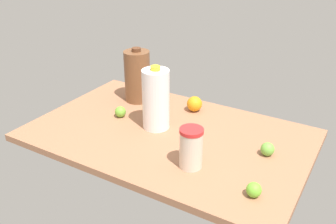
{
  "coord_description": "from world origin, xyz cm",
  "views": [
    {
      "loc": [
        -73.2,
        122.94,
        83.73
      ],
      "look_at": [
        0.0,
        0.0,
        13.0
      ],
      "focal_mm": 40.0,
      "sensor_mm": 36.0,
      "label": 1
    }
  ],
  "objects": [
    {
      "name": "lime_loose",
      "position": [
        -46.68,
        22.67,
        5.6
      ],
      "size": [
        5.19,
        5.19,
        5.19
      ],
      "primitive_type": "sphere",
      "color": "#6BB731",
      "rests_on": "countertop"
    },
    {
      "name": "chocolate_milk_jug",
      "position": [
        31.15,
        -21.85,
        16.17
      ],
      "size": [
        12.99,
        12.99,
        27.9
      ],
      "color": "brown",
      "rests_on": "countertop"
    },
    {
      "name": "lime_far_back",
      "position": [
        -42.85,
        -4.41,
        5.71
      ],
      "size": [
        5.41,
        5.41,
        5.41
      ],
      "primitive_type": "sphere",
      "color": "#69AB3E",
      "rests_on": "countertop"
    },
    {
      "name": "tumbler_cup",
      "position": [
        -20.47,
        17.83,
        11.02
      ],
      "size": [
        8.93,
        8.93,
        15.95
      ],
      "color": "beige",
      "rests_on": "countertop"
    },
    {
      "name": "milk_jug",
      "position": [
        7.23,
        -1.83,
        16.61
      ],
      "size": [
        11.96,
        11.96,
        28.79
      ],
      "color": "white",
      "rests_on": "countertop"
    },
    {
      "name": "countertop",
      "position": [
        0.0,
        0.0,
        1.5
      ],
      "size": [
        120.0,
        76.0,
        3.0
      ],
      "primitive_type": "cube",
      "color": "#9E6849",
      "rests_on": "ground"
    },
    {
      "name": "orange_by_jug",
      "position": [
        0.29,
        -25.22,
        6.73
      ],
      "size": [
        7.46,
        7.46,
        7.46
      ],
      "primitive_type": "sphere",
      "color": "orange",
      "rests_on": "countertop"
    },
    {
      "name": "lime_near_front",
      "position": [
        27.14,
        -1.55,
        5.6
      ],
      "size": [
        5.2,
        5.2,
        5.2
      ],
      "primitive_type": "sphere",
      "color": "#6CA934",
      "rests_on": "countertop"
    }
  ]
}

